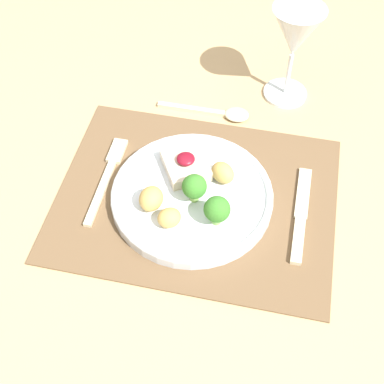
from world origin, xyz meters
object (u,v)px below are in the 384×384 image
object	(u,v)px
knife	(300,220)
spoon	(223,113)
dinner_plate	(192,194)
wine_glass_near	(295,36)
fork	(108,174)

from	to	relation	value
knife	spoon	bearing A→B (deg)	126.50
dinner_plate	spoon	distance (m)	0.20
knife	wine_glass_near	size ratio (longest dim) A/B	1.01
knife	spoon	size ratio (longest dim) A/B	1.09
knife	wine_glass_near	bearing A→B (deg)	99.99
fork	wine_glass_near	bearing A→B (deg)	41.93
spoon	fork	bearing A→B (deg)	-128.97
spoon	knife	bearing A→B (deg)	-50.65
dinner_plate	knife	world-z (taller)	dinner_plate
fork	knife	world-z (taller)	knife
dinner_plate	spoon	world-z (taller)	dinner_plate
fork	spoon	distance (m)	0.24
dinner_plate	wine_glass_near	world-z (taller)	wine_glass_near
dinner_plate	knife	size ratio (longest dim) A/B	1.39
dinner_plate	spoon	xyz separation A→B (m)	(0.01, 0.20, -0.01)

